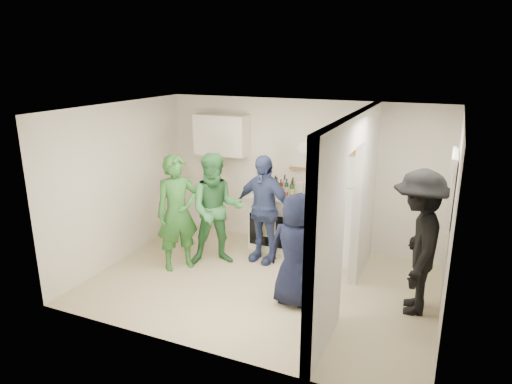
% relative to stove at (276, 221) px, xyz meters
% --- Properties ---
extents(floor, '(4.80, 4.80, 0.00)m').
position_rel_stove_xyz_m(floor, '(0.31, -1.37, -0.46)').
color(floor, '#C1B388').
rests_on(floor, ground).
extents(wall_back, '(4.80, 0.00, 4.80)m').
position_rel_stove_xyz_m(wall_back, '(0.31, 0.33, 0.79)').
color(wall_back, silver).
rests_on(wall_back, floor).
extents(wall_front, '(4.80, 0.00, 4.80)m').
position_rel_stove_xyz_m(wall_front, '(0.31, -3.07, 0.79)').
color(wall_front, silver).
rests_on(wall_front, floor).
extents(wall_left, '(0.00, 3.40, 3.40)m').
position_rel_stove_xyz_m(wall_left, '(-2.09, -1.37, 0.79)').
color(wall_left, silver).
rests_on(wall_left, floor).
extents(wall_right, '(0.00, 3.40, 3.40)m').
position_rel_stove_xyz_m(wall_right, '(2.71, -1.37, 0.79)').
color(wall_right, silver).
rests_on(wall_right, floor).
extents(ceiling, '(4.80, 4.80, 0.00)m').
position_rel_stove_xyz_m(ceiling, '(0.31, -1.37, 2.04)').
color(ceiling, white).
rests_on(ceiling, wall_back).
extents(partition_pier_back, '(0.12, 1.20, 2.50)m').
position_rel_stove_xyz_m(partition_pier_back, '(1.51, -0.27, 0.79)').
color(partition_pier_back, silver).
rests_on(partition_pier_back, floor).
extents(partition_pier_front, '(0.12, 1.20, 2.50)m').
position_rel_stove_xyz_m(partition_pier_front, '(1.51, -2.47, 0.79)').
color(partition_pier_front, silver).
rests_on(partition_pier_front, floor).
extents(partition_header, '(0.12, 1.00, 0.40)m').
position_rel_stove_xyz_m(partition_header, '(1.51, -1.37, 1.84)').
color(partition_header, silver).
rests_on(partition_header, partition_pier_back).
extents(stove, '(0.78, 0.65, 0.93)m').
position_rel_stove_xyz_m(stove, '(0.00, 0.00, 0.00)').
color(stove, white).
rests_on(stove, floor).
extents(upper_cabinet, '(0.95, 0.34, 0.70)m').
position_rel_stove_xyz_m(upper_cabinet, '(-1.09, 0.15, 1.39)').
color(upper_cabinet, silver).
rests_on(upper_cabinet, wall_back).
extents(fridge, '(0.73, 0.71, 1.76)m').
position_rel_stove_xyz_m(fridge, '(1.05, -0.03, 0.42)').
color(fridge, white).
rests_on(fridge, floor).
extents(wicker_basket, '(0.35, 0.25, 0.15)m').
position_rel_stove_xyz_m(wicker_basket, '(0.95, 0.02, 1.37)').
color(wicker_basket, brown).
rests_on(wicker_basket, fridge).
extents(blue_bowl, '(0.24, 0.24, 0.11)m').
position_rel_stove_xyz_m(blue_bowl, '(0.95, 0.02, 1.50)').
color(blue_bowl, navy).
rests_on(blue_bowl, wicker_basket).
extents(yellow_cup_stack_top, '(0.09, 0.09, 0.25)m').
position_rel_stove_xyz_m(yellow_cup_stack_top, '(1.27, -0.13, 1.42)').
color(yellow_cup_stack_top, gold).
rests_on(yellow_cup_stack_top, fridge).
extents(wall_clock, '(0.22, 0.02, 0.22)m').
position_rel_stove_xyz_m(wall_clock, '(0.36, 0.31, 1.24)').
color(wall_clock, white).
rests_on(wall_clock, wall_back).
extents(spice_shelf, '(0.35, 0.08, 0.03)m').
position_rel_stove_xyz_m(spice_shelf, '(0.31, 0.28, 0.89)').
color(spice_shelf, olive).
rests_on(spice_shelf, wall_back).
extents(nook_window, '(0.03, 0.70, 0.80)m').
position_rel_stove_xyz_m(nook_window, '(2.69, -1.17, 1.19)').
color(nook_window, black).
rests_on(nook_window, wall_right).
extents(nook_window_frame, '(0.04, 0.76, 0.86)m').
position_rel_stove_xyz_m(nook_window_frame, '(2.68, -1.17, 1.19)').
color(nook_window_frame, white).
rests_on(nook_window_frame, wall_right).
extents(nook_valance, '(0.04, 0.82, 0.18)m').
position_rel_stove_xyz_m(nook_valance, '(2.65, -1.17, 1.54)').
color(nook_valance, white).
rests_on(nook_valance, wall_right).
extents(yellow_cup_stack_stove, '(0.09, 0.09, 0.25)m').
position_rel_stove_xyz_m(yellow_cup_stack_stove, '(-0.12, -0.22, 0.59)').
color(yellow_cup_stack_stove, '#F1F414').
rests_on(yellow_cup_stack_stove, stove).
extents(red_cup, '(0.09, 0.09, 0.12)m').
position_rel_stove_xyz_m(red_cup, '(0.22, -0.20, 0.52)').
color(red_cup, red).
rests_on(red_cup, stove).
extents(person_green_left, '(0.75, 0.77, 1.78)m').
position_rel_stove_xyz_m(person_green_left, '(-1.07, -1.35, 0.43)').
color(person_green_left, '#2F702D').
rests_on(person_green_left, floor).
extents(person_green_center, '(1.08, 1.02, 1.77)m').
position_rel_stove_xyz_m(person_green_center, '(-0.61, -0.97, 0.42)').
color(person_green_center, '#357843').
rests_on(person_green_center, floor).
extents(person_denim, '(1.07, 0.60, 1.73)m').
position_rel_stove_xyz_m(person_denim, '(0.01, -0.59, 0.40)').
color(person_denim, navy).
rests_on(person_denim, floor).
extents(person_navy, '(0.75, 0.49, 1.52)m').
position_rel_stove_xyz_m(person_navy, '(0.93, -1.68, 0.30)').
color(person_navy, black).
rests_on(person_navy, floor).
extents(person_nook, '(0.79, 1.26, 1.87)m').
position_rel_stove_xyz_m(person_nook, '(2.37, -1.22, 0.47)').
color(person_nook, black).
rests_on(person_nook, floor).
extents(bottle_a, '(0.07, 0.07, 0.32)m').
position_rel_stove_xyz_m(bottle_a, '(-0.27, 0.13, 0.62)').
color(bottle_a, brown).
rests_on(bottle_a, stove).
extents(bottle_b, '(0.08, 0.08, 0.27)m').
position_rel_stove_xyz_m(bottle_b, '(-0.18, -0.07, 0.60)').
color(bottle_b, '#1A4F22').
rests_on(bottle_b, stove).
extents(bottle_c, '(0.07, 0.07, 0.29)m').
position_rel_stove_xyz_m(bottle_c, '(-0.07, 0.14, 0.61)').
color(bottle_c, '#A2A5AF').
rests_on(bottle_c, stove).
extents(bottle_d, '(0.06, 0.06, 0.32)m').
position_rel_stove_xyz_m(bottle_d, '(0.03, -0.03, 0.62)').
color(bottle_d, maroon).
rests_on(bottle_d, stove).
extents(bottle_e, '(0.07, 0.07, 0.31)m').
position_rel_stove_xyz_m(bottle_e, '(0.08, 0.18, 0.62)').
color(bottle_e, '#A5B1B7').
rests_on(bottle_e, stove).
extents(bottle_f, '(0.06, 0.06, 0.29)m').
position_rel_stove_xyz_m(bottle_f, '(0.18, 0.02, 0.61)').
color(bottle_f, '#163E2D').
rests_on(bottle_f, stove).
extents(bottle_g, '(0.08, 0.08, 0.29)m').
position_rel_stove_xyz_m(bottle_g, '(0.24, 0.15, 0.61)').
color(bottle_g, '#AC6C38').
rests_on(bottle_g, stove).
extents(bottle_h, '(0.07, 0.07, 0.24)m').
position_rel_stove_xyz_m(bottle_h, '(-0.30, -0.11, 0.59)').
color(bottle_h, silver).
rests_on(bottle_h, stove).
extents(bottle_i, '(0.07, 0.07, 0.25)m').
position_rel_stove_xyz_m(bottle_i, '(0.05, 0.10, 0.59)').
color(bottle_i, '#52210E').
rests_on(bottle_i, stove).
extents(bottle_j, '(0.08, 0.08, 0.32)m').
position_rel_stove_xyz_m(bottle_j, '(0.32, -0.10, 0.63)').
color(bottle_j, '#1E591E').
rests_on(bottle_j, stove).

